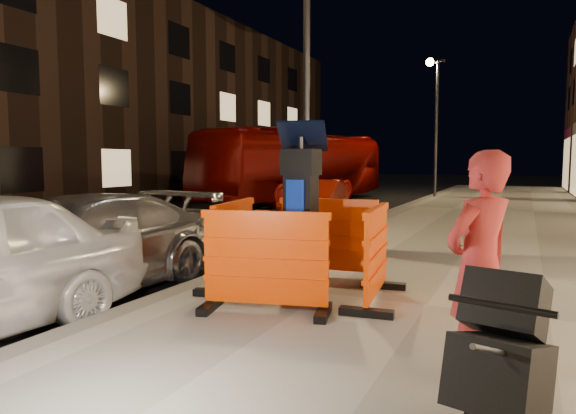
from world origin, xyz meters
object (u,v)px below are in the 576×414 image
at_px(parking_kiosk, 301,213).
at_px(barrier_bldgside, 376,254).
at_px(barrier_front, 265,262).
at_px(stroller, 502,365).
at_px(barrier_back, 328,238).
at_px(bus_doubledecker, 297,202).
at_px(car_red, 316,222).
at_px(car_silver, 73,297).
at_px(man, 479,267).
at_px(barrier_kerbside, 234,243).

relative_size(parking_kiosk, barrier_bldgside, 1.40).
distance_m(barrier_front, stroller, 2.97).
bearing_deg(stroller, barrier_back, 137.49).
height_order(bus_doubledecker, stroller, bus_doubledecker).
xyz_separation_m(barrier_back, car_red, (-2.97, 6.99, -0.70)).
height_order(parking_kiosk, car_silver, parking_kiosk).
xyz_separation_m(car_silver, man, (5.05, -0.85, 1.00)).
relative_size(car_red, bus_doubledecker, 0.34).
height_order(barrier_bldgside, car_silver, barrier_bldgside).
bearing_deg(car_red, barrier_back, -75.83).
relative_size(car_silver, bus_doubledecker, 0.42).
relative_size(car_silver, stroller, 4.72).
height_order(parking_kiosk, man, parking_kiosk).
distance_m(car_silver, car_red, 8.89).
bearing_deg(barrier_bldgside, man, -151.49).
bearing_deg(stroller, car_silver, 175.66).
relative_size(parking_kiosk, man, 1.16).
height_order(barrier_back, stroller, barrier_back).
distance_m(barrier_front, car_silver, 2.93).
distance_m(barrier_kerbside, barrier_bldgside, 1.90).
relative_size(parking_kiosk, car_red, 0.53).
xyz_separation_m(parking_kiosk, stroller, (2.40, -2.69, -0.51)).
bearing_deg(man, parking_kiosk, -95.06).
bearing_deg(stroller, car_red, 130.90).
height_order(barrier_kerbside, car_silver, barrier_kerbside).
bearing_deg(parking_kiosk, stroller, -56.68).
xyz_separation_m(barrier_bldgside, stroller, (1.45, -2.69, -0.07)).
distance_m(car_red, man, 11.07).
distance_m(barrier_back, barrier_kerbside, 1.34).
distance_m(barrier_front, man, 2.38).
relative_size(parking_kiosk, barrier_kerbside, 1.40).
xyz_separation_m(barrier_front, barrier_back, (0.00, 1.90, 0.00)).
relative_size(barrier_front, car_silver, 0.31).
bearing_deg(man, stroller, 46.63).
distance_m(barrier_bldgside, bus_doubledecker, 16.23).
xyz_separation_m(barrier_front, car_silver, (-2.85, 0.01, -0.70)).
height_order(barrier_back, car_red, barrier_back).
height_order(barrier_bldgside, stroller, barrier_bldgside).
bearing_deg(stroller, barrier_front, 158.13).
distance_m(parking_kiosk, barrier_bldgside, 1.05).
bearing_deg(barrier_kerbside, car_silver, 106.01).
xyz_separation_m(barrier_back, barrier_bldgside, (0.95, -0.95, 0.00)).
relative_size(barrier_kerbside, barrier_bldgside, 1.00).
relative_size(barrier_back, car_red, 0.38).
bearing_deg(car_red, car_silver, -98.05).
relative_size(barrier_bldgside, bus_doubledecker, 0.13).
height_order(barrier_kerbside, man, man).
distance_m(barrier_front, barrier_bldgside, 1.34).
relative_size(car_red, stroller, 3.84).
distance_m(car_silver, bus_doubledecker, 15.80).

